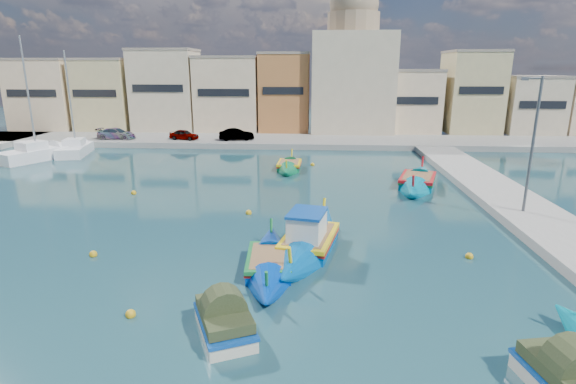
% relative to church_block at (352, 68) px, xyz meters
% --- Properties ---
extents(ground, '(160.00, 160.00, 0.00)m').
position_rel_church_block_xyz_m(ground, '(-10.00, -40.00, -8.41)').
color(ground, '#153540').
rests_on(ground, ground).
extents(north_quay, '(80.00, 8.00, 0.60)m').
position_rel_church_block_xyz_m(north_quay, '(-10.00, -8.00, -8.11)').
color(north_quay, gray).
rests_on(north_quay, ground).
extents(north_townhouses, '(83.20, 7.87, 10.19)m').
position_rel_church_block_xyz_m(north_townhouses, '(-3.32, -0.64, -3.41)').
color(north_townhouses, beige).
rests_on(north_townhouses, ground).
extents(church_block, '(10.00, 10.00, 19.10)m').
position_rel_church_block_xyz_m(church_block, '(0.00, 0.00, 0.00)').
color(church_block, '#C6B494').
rests_on(church_block, ground).
extents(quay_street_lamp, '(1.18, 0.16, 8.00)m').
position_rel_church_block_xyz_m(quay_street_lamp, '(7.44, -34.00, -4.07)').
color(quay_street_lamp, '#595B60').
rests_on(quay_street_lamp, ground).
extents(parked_cars, '(18.04, 2.15, 1.28)m').
position_rel_church_block_xyz_m(parked_cars, '(-20.79, -9.50, -7.19)').
color(parked_cars, '#4C1919').
rests_on(parked_cars, north_quay).
extents(luzzu_turquoise_cabin, '(4.16, 10.07, 3.16)m').
position_rel_church_block_xyz_m(luzzu_turquoise_cabin, '(-4.67, -39.18, -8.03)').
color(luzzu_turquoise_cabin, '#0054A2').
rests_on(luzzu_turquoise_cabin, ground).
extents(luzzu_cyan_mid, '(5.05, 9.83, 2.84)m').
position_rel_church_block_xyz_m(luzzu_cyan_mid, '(3.10, -26.73, -8.11)').
color(luzzu_cyan_mid, '#0081A0').
rests_on(luzzu_cyan_mid, ground).
extents(luzzu_green, '(2.08, 7.30, 2.28)m').
position_rel_church_block_xyz_m(luzzu_green, '(-6.66, -21.52, -8.16)').
color(luzzu_green, '#0A6D41').
rests_on(luzzu_green, ground).
extents(luzzu_blue_south, '(2.38, 8.16, 2.32)m').
position_rel_church_block_xyz_m(luzzu_blue_south, '(-6.34, -41.54, -8.17)').
color(luzzu_blue_south, '#0038AA').
rests_on(luzzu_blue_south, ground).
extents(tender_near, '(2.59, 3.27, 1.42)m').
position_rel_church_block_xyz_m(tender_near, '(-7.30, -46.49, -7.97)').
color(tender_near, beige).
rests_on(tender_near, ground).
extents(tender_far, '(2.18, 3.27, 1.49)m').
position_rel_church_block_xyz_m(tender_far, '(2.34, -48.88, -7.95)').
color(tender_far, beige).
rests_on(tender_far, ground).
extents(yacht_north, '(4.14, 8.47, 10.89)m').
position_rel_church_block_xyz_m(yacht_north, '(-28.92, -14.49, -7.98)').
color(yacht_north, white).
rests_on(yacht_north, ground).
extents(yacht_midnorth, '(5.98, 8.82, 12.13)m').
position_rel_church_block_xyz_m(yacht_midnorth, '(-30.17, -17.62, -7.93)').
color(yacht_midnorth, white).
rests_on(yacht_midnorth, ground).
extents(mooring_buoys, '(19.97, 26.11, 0.36)m').
position_rel_church_block_xyz_m(mooring_buoys, '(-8.78, -35.02, -8.33)').
color(mooring_buoys, gold).
rests_on(mooring_buoys, ground).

